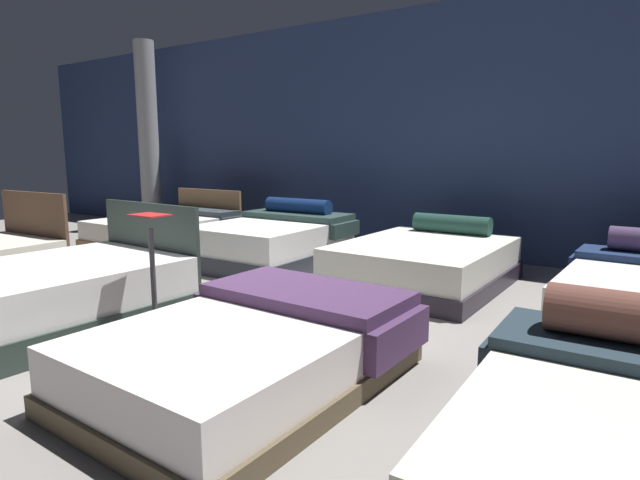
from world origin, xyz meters
TOP-DOWN VIEW (x-y plane):
  - ground_plane at (0.00, 0.00)m, footprint 18.00×18.00m
  - showroom_back_wall at (0.00, 3.65)m, footprint 18.00×0.06m
  - bed_1 at (-1.02, -1.20)m, footprint 1.62×2.08m
  - bed_2 at (1.10, -1.10)m, footprint 1.59×2.09m
  - bed_4 at (-3.27, 1.85)m, footprint 1.68×2.01m
  - bed_5 at (-1.07, 1.80)m, footprint 1.65×1.95m
  - bed_6 at (1.04, 1.86)m, footprint 1.67×2.13m
  - price_sign at (0.00, -0.99)m, footprint 0.28×0.24m
  - support_pillar at (-4.99, 2.95)m, footprint 0.37×0.37m

SIDE VIEW (x-z plane):
  - ground_plane at x=0.00m, z-range -0.02..0.00m
  - bed_2 at x=1.10m, z-range -0.03..0.48m
  - bed_4 at x=-3.27m, z-range -0.18..0.67m
  - bed_6 at x=1.04m, z-range -0.11..0.61m
  - bed_1 at x=-1.02m, z-range -0.22..0.76m
  - bed_5 at x=-1.07m, z-range -0.12..0.72m
  - price_sign at x=0.00m, z-range -0.12..0.89m
  - showroom_back_wall at x=0.00m, z-range 0.00..3.50m
  - support_pillar at x=-4.99m, z-range 0.00..3.50m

